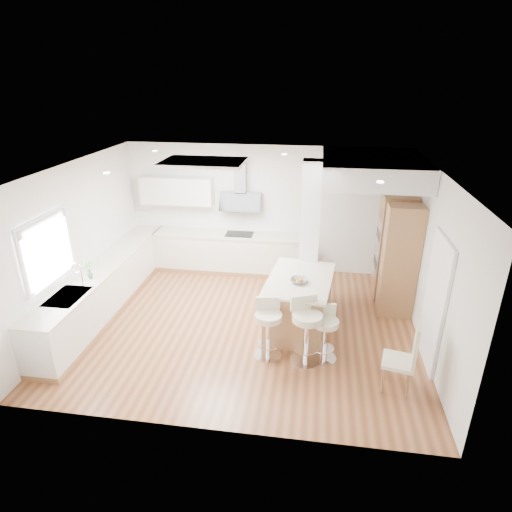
% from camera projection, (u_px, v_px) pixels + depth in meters
% --- Properties ---
extents(ground, '(6.00, 6.00, 0.00)m').
position_uv_depth(ground, '(245.00, 324.00, 7.70)').
color(ground, '#995E38').
rests_on(ground, ground).
extents(ceiling, '(6.00, 5.00, 0.02)m').
position_uv_depth(ceiling, '(245.00, 324.00, 7.70)').
color(ceiling, silver).
rests_on(ceiling, ground).
extents(wall_back, '(6.00, 0.04, 2.80)m').
position_uv_depth(wall_back, '(264.00, 210.00, 9.42)').
color(wall_back, silver).
rests_on(wall_back, ground).
extents(wall_left, '(0.04, 5.00, 2.80)m').
position_uv_depth(wall_left, '(77.00, 243.00, 7.55)').
color(wall_left, silver).
rests_on(wall_left, ground).
extents(wall_right, '(0.04, 5.00, 2.80)m').
position_uv_depth(wall_right, '(432.00, 263.00, 6.74)').
color(wall_right, silver).
rests_on(wall_right, ground).
extents(skylight, '(4.10, 2.10, 0.06)m').
position_uv_depth(skylight, '(204.00, 162.00, 7.26)').
color(skylight, white).
rests_on(skylight, ground).
extents(window_left, '(0.06, 1.28, 1.07)m').
position_uv_depth(window_left, '(46.00, 247.00, 6.61)').
color(window_left, white).
rests_on(window_left, ground).
extents(doorway_right, '(0.05, 1.00, 2.10)m').
position_uv_depth(doorway_right, '(435.00, 304.00, 6.36)').
color(doorway_right, '#423C34').
rests_on(doorway_right, ground).
extents(counter_left, '(0.63, 4.50, 1.35)m').
position_uv_depth(counter_left, '(107.00, 286.00, 8.09)').
color(counter_left, '#A27245').
rests_on(counter_left, ground).
extents(counter_back, '(3.62, 0.63, 2.50)m').
position_uv_depth(counter_back, '(222.00, 242.00, 9.57)').
color(counter_back, '#A27245').
rests_on(counter_back, ground).
extents(pillar, '(0.35, 0.35, 2.80)m').
position_uv_depth(pillar, '(309.00, 236.00, 7.87)').
color(pillar, white).
rests_on(pillar, ground).
extents(soffit, '(1.78, 2.20, 0.40)m').
position_uv_depth(soffit, '(372.00, 168.00, 7.66)').
color(soffit, silver).
rests_on(soffit, ground).
extents(oven_column, '(0.63, 1.21, 2.10)m').
position_uv_depth(oven_column, '(396.00, 253.00, 8.04)').
color(oven_column, '#A27245').
rests_on(oven_column, ground).
extents(peninsula, '(1.22, 1.70, 1.04)m').
position_uv_depth(peninsula, '(299.00, 303.00, 7.42)').
color(peninsula, '#A27245').
rests_on(peninsula, ground).
extents(bar_stool_a, '(0.51, 0.51, 0.98)m').
position_uv_depth(bar_stool_a, '(268.00, 326.00, 6.64)').
color(bar_stool_a, white).
rests_on(bar_stool_a, ground).
extents(bar_stool_b, '(0.63, 0.63, 1.08)m').
position_uv_depth(bar_stool_b, '(306.00, 327.00, 6.50)').
color(bar_stool_b, white).
rests_on(bar_stool_b, ground).
extents(bar_stool_c, '(0.48, 0.48, 0.91)m').
position_uv_depth(bar_stool_c, '(325.00, 331.00, 6.58)').
color(bar_stool_c, white).
rests_on(bar_stool_c, ground).
extents(dining_chair, '(0.51, 0.51, 1.11)m').
position_uv_depth(dining_chair, '(407.00, 355.00, 5.89)').
color(dining_chair, beige).
rests_on(dining_chair, ground).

